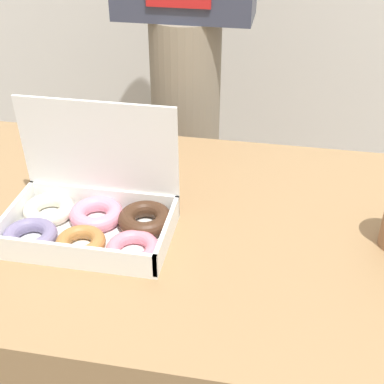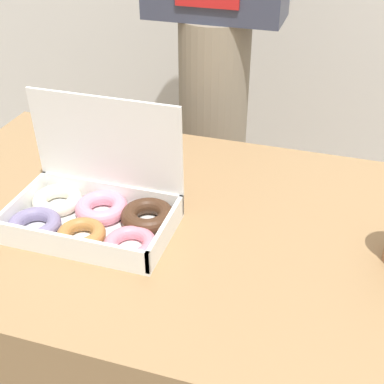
{
  "view_description": "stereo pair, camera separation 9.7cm",
  "coord_description": "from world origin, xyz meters",
  "views": [
    {
      "loc": [
        0.22,
        -0.86,
        1.35
      ],
      "look_at": [
        0.07,
        -0.05,
        0.82
      ],
      "focal_mm": 50.0,
      "sensor_mm": 36.0,
      "label": 1
    },
    {
      "loc": [
        0.31,
        -0.83,
        1.35
      ],
      "look_at": [
        0.07,
        -0.05,
        0.82
      ],
      "focal_mm": 50.0,
      "sensor_mm": 36.0,
      "label": 2
    }
  ],
  "objects": [
    {
      "name": "table",
      "position": [
        0.0,
        0.0,
        0.36
      ],
      "size": [
        1.13,
        0.74,
        0.72
      ],
      "color": "#99754C",
      "rests_on": "ground_plane"
    },
    {
      "name": "donut_box",
      "position": [
        -0.13,
        -0.07,
        0.75
      ],
      "size": [
        0.34,
        0.22,
        0.25
      ],
      "color": "white",
      "rests_on": "table"
    },
    {
      "name": "person_customer",
      "position": [
        -0.08,
        0.66,
        0.97
      ],
      "size": [
        0.39,
        0.22,
        1.76
      ],
      "color": "gray",
      "rests_on": "ground_plane"
    }
  ]
}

